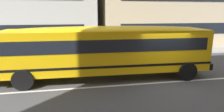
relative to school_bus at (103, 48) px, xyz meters
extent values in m
plane|color=#424244|center=(3.01, -1.40, -1.66)|extent=(400.00, 400.00, 0.00)
cube|color=gray|center=(3.01, 6.07, -1.66)|extent=(120.00, 3.00, 0.01)
cube|color=silver|center=(3.01, -1.40, -1.66)|extent=(110.00, 0.16, 0.01)
cube|color=yellow|center=(0.24, -0.01, -0.11)|extent=(10.73, 2.68, 2.14)
cube|color=black|center=(5.66, -0.13, -1.00)|extent=(0.25, 2.43, 0.35)
cube|color=black|center=(0.24, -0.01, 0.28)|extent=(10.09, 2.71, 0.62)
cube|color=black|center=(0.24, -0.01, -0.74)|extent=(10.75, 2.71, 0.12)
ellipsoid|color=yellow|center=(0.24, -0.01, 0.96)|extent=(10.30, 2.48, 0.35)
cylinder|color=red|center=(-3.14, 1.46, -0.21)|extent=(0.44, 0.44, 0.03)
cylinder|color=black|center=(-3.84, -1.12, -1.18)|extent=(0.98, 0.29, 0.97)
cylinder|color=black|center=(-3.79, 1.30, -1.18)|extent=(0.98, 0.29, 0.97)
cylinder|color=black|center=(4.27, -1.32, -1.18)|extent=(0.98, 0.29, 0.97)
cylinder|color=black|center=(4.33, 1.11, -1.18)|extent=(0.98, 0.29, 0.97)
cube|color=black|center=(-7.29, 7.55, 0.26)|extent=(13.16, 0.04, 1.10)
cube|color=black|center=(9.80, 7.55, 0.26)|extent=(14.19, 0.04, 1.10)
camera|label=1|loc=(-1.29, -9.87, 1.82)|focal=30.22mm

